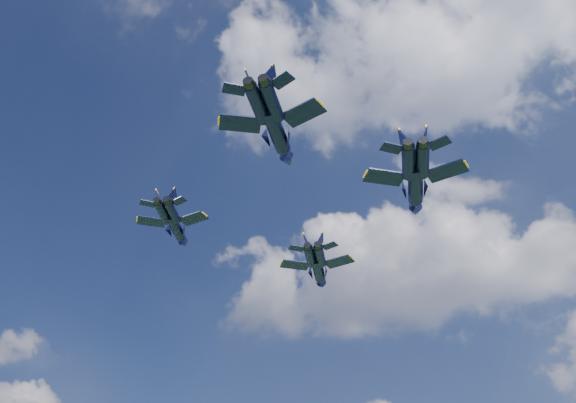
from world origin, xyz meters
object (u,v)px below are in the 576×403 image
(jet_left, at_px, (176,228))
(jet_slot, at_px, (277,133))
(jet_right, at_px, (415,186))
(jet_lead, at_px, (319,270))

(jet_left, distance_m, jet_slot, 24.72)
(jet_right, height_order, jet_slot, jet_slot)
(jet_left, relative_size, jet_slot, 0.80)
(jet_right, bearing_deg, jet_lead, 128.32)
(jet_lead, height_order, jet_left, jet_lead)
(jet_slot, bearing_deg, jet_right, 41.80)
(jet_lead, xyz_separation_m, jet_right, (19.65, -16.36, 0.77))
(jet_lead, height_order, jet_slot, jet_slot)
(jet_slot, bearing_deg, jet_lead, 92.75)
(jet_left, xyz_separation_m, jet_slot, (21.21, -12.58, 1.71))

